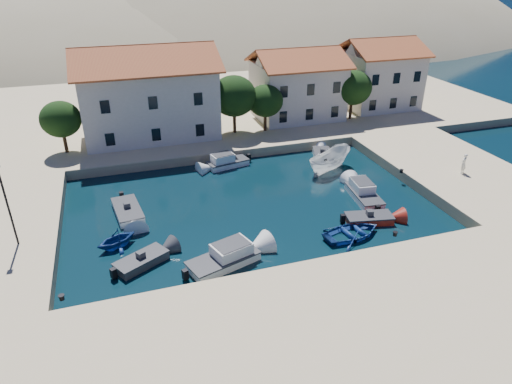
% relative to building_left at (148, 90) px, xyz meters
% --- Properties ---
extents(ground, '(400.00, 400.00, 0.00)m').
position_rel_building_left_xyz_m(ground, '(6.00, -28.00, -5.94)').
color(ground, black).
rests_on(ground, ground).
extents(quay_south, '(52.00, 12.00, 1.00)m').
position_rel_building_left_xyz_m(quay_south, '(6.00, -34.00, -5.44)').
color(quay_south, beige).
rests_on(quay_south, ground).
extents(quay_east, '(11.00, 20.00, 1.00)m').
position_rel_building_left_xyz_m(quay_east, '(26.50, -18.00, -5.44)').
color(quay_east, beige).
rests_on(quay_east, ground).
extents(quay_west, '(8.00, 20.00, 1.00)m').
position_rel_building_left_xyz_m(quay_west, '(-13.00, -18.00, -5.44)').
color(quay_west, beige).
rests_on(quay_west, ground).
extents(quay_north, '(80.00, 36.00, 1.00)m').
position_rel_building_left_xyz_m(quay_north, '(8.00, 10.00, -5.44)').
color(quay_north, beige).
rests_on(quay_north, ground).
extents(hills, '(254.00, 176.00, 99.00)m').
position_rel_building_left_xyz_m(hills, '(26.64, 95.62, -29.34)').
color(hills, tan).
rests_on(hills, ground).
extents(building_left, '(14.70, 9.45, 9.70)m').
position_rel_building_left_xyz_m(building_left, '(0.00, 0.00, 0.00)').
color(building_left, beige).
rests_on(building_left, quay_north).
extents(building_mid, '(10.50, 8.40, 8.30)m').
position_rel_building_left_xyz_m(building_mid, '(18.00, 1.00, -0.71)').
color(building_mid, beige).
rests_on(building_mid, quay_north).
extents(building_right, '(9.45, 8.40, 8.80)m').
position_rel_building_left_xyz_m(building_right, '(30.00, 2.00, -0.46)').
color(building_right, beige).
rests_on(building_right, quay_north).
extents(trees, '(37.30, 5.30, 6.45)m').
position_rel_building_left_xyz_m(trees, '(10.51, -2.54, -1.10)').
color(trees, '#382314').
rests_on(trees, quay_north).
extents(lamppost, '(0.35, 0.25, 6.22)m').
position_rel_building_left_xyz_m(lamppost, '(-11.50, -20.00, -1.18)').
color(lamppost, black).
rests_on(lamppost, quay_west).
extents(bollards, '(29.36, 9.56, 0.30)m').
position_rel_building_left_xyz_m(bollards, '(8.80, -24.13, -4.79)').
color(bollards, black).
rests_on(bollards, ground).
extents(motorboat_grey_sw, '(3.96, 3.17, 1.25)m').
position_rel_building_left_xyz_m(motorboat_grey_sw, '(-3.53, -23.71, -5.64)').
color(motorboat_grey_sw, '#36373C').
rests_on(motorboat_grey_sw, ground).
extents(cabin_cruiser_south, '(5.37, 3.54, 1.60)m').
position_rel_building_left_xyz_m(cabin_cruiser_south, '(1.79, -25.42, -5.46)').
color(cabin_cruiser_south, white).
rests_on(cabin_cruiser_south, ground).
extents(rowboat_south, '(5.00, 3.86, 0.96)m').
position_rel_building_left_xyz_m(rowboat_south, '(11.89, -24.95, -5.94)').
color(rowboat_south, navy).
rests_on(rowboat_south, ground).
extents(motorboat_red_se, '(3.93, 2.33, 1.25)m').
position_rel_building_left_xyz_m(motorboat_red_se, '(14.19, -23.47, -5.64)').
color(motorboat_red_se, maroon).
rests_on(motorboat_red_se, ground).
extents(cabin_cruiser_east, '(2.44, 4.86, 1.60)m').
position_rel_building_left_xyz_m(cabin_cruiser_east, '(15.82, -19.86, -5.46)').
color(cabin_cruiser_east, white).
rests_on(cabin_cruiser_east, ground).
extents(boat_east, '(6.12, 4.66, 2.23)m').
position_rel_building_left_xyz_m(boat_east, '(15.61, -13.45, -5.94)').
color(boat_east, white).
rests_on(boat_east, ground).
extents(motorboat_white_ne, '(2.86, 4.10, 1.25)m').
position_rel_building_left_xyz_m(motorboat_white_ne, '(16.35, -10.35, -5.64)').
color(motorboat_white_ne, white).
rests_on(motorboat_white_ne, ground).
extents(rowboat_west, '(3.77, 3.59, 1.55)m').
position_rel_building_left_xyz_m(rowboat_west, '(-5.03, -20.89, -5.94)').
color(rowboat_west, navy).
rests_on(rowboat_west, ground).
extents(motorboat_white_west, '(2.49, 4.65, 1.25)m').
position_rel_building_left_xyz_m(motorboat_white_west, '(-3.94, -16.25, -5.64)').
color(motorboat_white_west, white).
rests_on(motorboat_white_west, ground).
extents(cabin_cruiser_north, '(4.42, 2.58, 1.60)m').
position_rel_building_left_xyz_m(cabin_cruiser_north, '(6.36, -9.35, -5.46)').
color(cabin_cruiser_north, white).
rests_on(cabin_cruiser_north, ground).
extents(pedestrian, '(0.81, 0.71, 1.88)m').
position_rel_building_left_xyz_m(pedestrian, '(26.01, -19.74, -3.99)').
color(pedestrian, white).
rests_on(pedestrian, quay_east).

